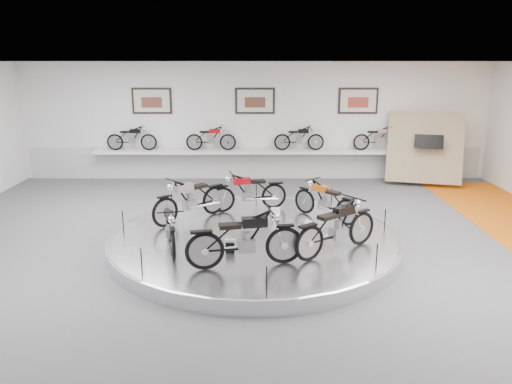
{
  "coord_description": "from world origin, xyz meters",
  "views": [
    {
      "loc": [
        0.01,
        -10.15,
        4.05
      ],
      "look_at": [
        0.02,
        0.6,
        1.19
      ],
      "focal_mm": 35.0,
      "sensor_mm": 36.0,
      "label": 1
    }
  ],
  "objects_px": {
    "bike_e": "(245,239)",
    "bike_d": "(170,227)",
    "display_platform": "(255,240)",
    "bike_a": "(325,200)",
    "bike_b": "(248,191)",
    "shelf": "(255,152)",
    "bike_f": "(337,227)",
    "bike_c": "(190,199)"
  },
  "relations": [
    {
      "from": "shelf",
      "to": "bike_a",
      "type": "relative_size",
      "value": 6.8
    },
    {
      "from": "display_platform",
      "to": "bike_b",
      "type": "bearing_deg",
      "value": 95.39
    },
    {
      "from": "shelf",
      "to": "bike_d",
      "type": "relative_size",
      "value": 7.14
    },
    {
      "from": "shelf",
      "to": "bike_c",
      "type": "bearing_deg",
      "value": -105.99
    },
    {
      "from": "bike_b",
      "to": "bike_e",
      "type": "height_order",
      "value": "bike_e"
    },
    {
      "from": "shelf",
      "to": "bike_d",
      "type": "height_order",
      "value": "bike_d"
    },
    {
      "from": "shelf",
      "to": "bike_e",
      "type": "height_order",
      "value": "bike_e"
    },
    {
      "from": "bike_a",
      "to": "bike_e",
      "type": "relative_size",
      "value": 0.86
    },
    {
      "from": "bike_a",
      "to": "bike_e",
      "type": "xyz_separation_m",
      "value": [
        -1.88,
        -2.88,
        0.08
      ]
    },
    {
      "from": "display_platform",
      "to": "bike_c",
      "type": "bearing_deg",
      "value": 147.07
    },
    {
      "from": "bike_a",
      "to": "bike_d",
      "type": "relative_size",
      "value": 1.05
    },
    {
      "from": "display_platform",
      "to": "bike_f",
      "type": "distance_m",
      "value": 2.07
    },
    {
      "from": "bike_f",
      "to": "bike_e",
      "type": "bearing_deg",
      "value": 164.49
    },
    {
      "from": "display_platform",
      "to": "shelf",
      "type": "xyz_separation_m",
      "value": [
        0.0,
        6.4,
        0.85
      ]
    },
    {
      "from": "shelf",
      "to": "bike_d",
      "type": "bearing_deg",
      "value": -103.42
    },
    {
      "from": "shelf",
      "to": "bike_d",
      "type": "xyz_separation_m",
      "value": [
        -1.73,
        -7.24,
        -0.25
      ]
    },
    {
      "from": "bike_d",
      "to": "bike_f",
      "type": "bearing_deg",
      "value": 71.95
    },
    {
      "from": "shelf",
      "to": "bike_c",
      "type": "height_order",
      "value": "bike_c"
    },
    {
      "from": "bike_a",
      "to": "bike_d",
      "type": "distance_m",
      "value": 3.93
    },
    {
      "from": "display_platform",
      "to": "bike_a",
      "type": "relative_size",
      "value": 3.96
    },
    {
      "from": "bike_d",
      "to": "bike_f",
      "type": "xyz_separation_m",
      "value": [
        3.36,
        -0.24,
        0.09
      ]
    },
    {
      "from": "display_platform",
      "to": "bike_a",
      "type": "xyz_separation_m",
      "value": [
        1.69,
        1.09,
        0.63
      ]
    },
    {
      "from": "shelf",
      "to": "bike_b",
      "type": "bearing_deg",
      "value": -92.14
    },
    {
      "from": "bike_b",
      "to": "bike_a",
      "type": "bearing_deg",
      "value": 144.06
    },
    {
      "from": "bike_d",
      "to": "shelf",
      "type": "bearing_deg",
      "value": 152.65
    },
    {
      "from": "bike_e",
      "to": "bike_b",
      "type": "bearing_deg",
      "value": 78.63
    },
    {
      "from": "bike_e",
      "to": "bike_f",
      "type": "xyz_separation_m",
      "value": [
        1.81,
        0.71,
        -0.01
      ]
    },
    {
      "from": "bike_b",
      "to": "display_platform",
      "type": "bearing_deg",
      "value": 80.67
    },
    {
      "from": "display_platform",
      "to": "bike_d",
      "type": "distance_m",
      "value": 2.01
    },
    {
      "from": "bike_c",
      "to": "bike_e",
      "type": "height_order",
      "value": "bike_e"
    },
    {
      "from": "display_platform",
      "to": "bike_d",
      "type": "bearing_deg",
      "value": -154.01
    },
    {
      "from": "bike_e",
      "to": "bike_d",
      "type": "bearing_deg",
      "value": 137.25
    },
    {
      "from": "shelf",
      "to": "bike_e",
      "type": "bearing_deg",
      "value": -91.28
    },
    {
      "from": "bike_c",
      "to": "bike_f",
      "type": "distance_m",
      "value": 3.8
    },
    {
      "from": "shelf",
      "to": "bike_c",
      "type": "xyz_separation_m",
      "value": [
        -1.55,
        -5.4,
        -0.16
      ]
    },
    {
      "from": "bike_a",
      "to": "bike_e",
      "type": "bearing_deg",
      "value": 103.13
    },
    {
      "from": "shelf",
      "to": "bike_a",
      "type": "distance_m",
      "value": 5.58
    },
    {
      "from": "bike_e",
      "to": "bike_a",
      "type": "bearing_deg",
      "value": 45.76
    },
    {
      "from": "shelf",
      "to": "bike_a",
      "type": "bearing_deg",
      "value": -72.31
    },
    {
      "from": "display_platform",
      "to": "bike_d",
      "type": "height_order",
      "value": "bike_d"
    },
    {
      "from": "bike_a",
      "to": "bike_e",
      "type": "height_order",
      "value": "bike_e"
    },
    {
      "from": "bike_c",
      "to": "bike_b",
      "type": "bearing_deg",
      "value": 166.14
    }
  ]
}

